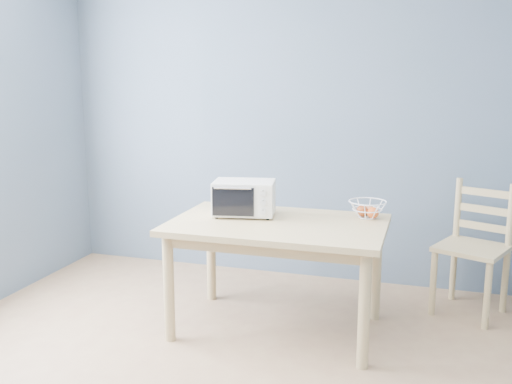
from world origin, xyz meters
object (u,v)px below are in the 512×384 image
(dining_table, at_px, (277,237))
(fruit_basket, at_px, (368,209))
(dining_chair, at_px, (474,250))
(toaster_oven, at_px, (242,197))

(dining_table, xyz_separation_m, fruit_basket, (0.55, 0.29, 0.16))
(dining_table, relative_size, dining_chair, 1.47)
(dining_table, xyz_separation_m, toaster_oven, (-0.28, 0.10, 0.23))
(toaster_oven, distance_m, fruit_basket, 0.86)
(toaster_oven, relative_size, dining_chair, 0.48)
(dining_table, relative_size, fruit_basket, 5.20)
(toaster_oven, height_order, fruit_basket, toaster_oven)
(fruit_basket, bearing_deg, dining_table, -152.42)
(toaster_oven, relative_size, fruit_basket, 1.68)
(toaster_oven, bearing_deg, fruit_basket, 2.28)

